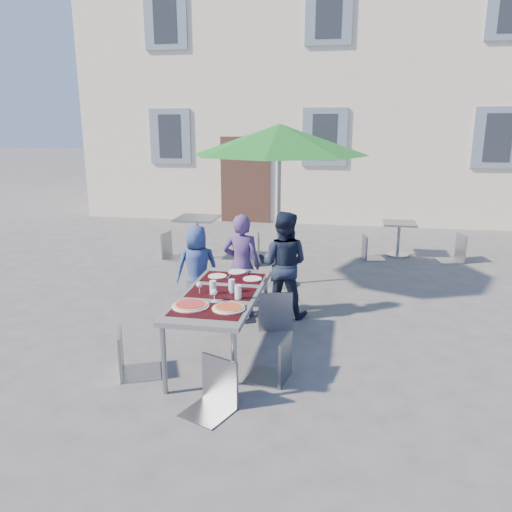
% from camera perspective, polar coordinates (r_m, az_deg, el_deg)
% --- Properties ---
extents(ground, '(90.00, 90.00, 0.00)m').
position_cam_1_polar(ground, '(5.86, 3.01, -10.49)').
color(ground, '#4C4C4F').
rests_on(ground, ground).
extents(building, '(13.60, 8.20, 11.10)m').
position_cam_1_polar(building, '(16.93, 8.97, 22.62)').
color(building, beige).
rests_on(building, ground).
extents(dining_table, '(0.80, 1.85, 0.76)m').
position_cam_1_polar(dining_table, '(5.40, -3.99, -4.73)').
color(dining_table, '#48494D').
rests_on(dining_table, ground).
extents(pizza_near_left, '(0.37, 0.37, 0.03)m').
position_cam_1_polar(pizza_near_left, '(5.00, -7.49, -5.59)').
color(pizza_near_left, white).
rests_on(pizza_near_left, dining_table).
extents(pizza_near_right, '(0.33, 0.33, 0.03)m').
position_cam_1_polar(pizza_near_right, '(4.90, -3.16, -5.90)').
color(pizza_near_right, white).
rests_on(pizza_near_right, dining_table).
extents(glassware, '(0.51, 0.36, 0.15)m').
position_cam_1_polar(glassware, '(5.26, -3.76, -3.75)').
color(glassware, silver).
rests_on(glassware, dining_table).
extents(place_settings, '(0.69, 0.46, 0.01)m').
position_cam_1_polar(place_settings, '(5.94, -2.32, -2.23)').
color(place_settings, white).
rests_on(place_settings, dining_table).
extents(child_0, '(0.69, 0.59, 1.19)m').
position_cam_1_polar(child_0, '(6.89, -6.73, -1.36)').
color(child_0, '#2F4583').
rests_on(child_0, ground).
extents(child_1, '(0.51, 0.34, 1.38)m').
position_cam_1_polar(child_1, '(6.60, -1.64, -1.10)').
color(child_1, '#4E366F').
rests_on(child_1, ground).
extents(child_2, '(0.72, 0.46, 1.42)m').
position_cam_1_polar(child_2, '(6.61, 3.12, -0.95)').
color(child_2, '#171F33').
rests_on(child_2, ground).
extents(chair_0, '(0.57, 0.58, 1.01)m').
position_cam_1_polar(chair_0, '(6.46, -5.78, -2.44)').
color(chair_0, gray).
rests_on(chair_0, ground).
extents(chair_1, '(0.54, 0.55, 0.93)m').
position_cam_1_polar(chair_1, '(6.51, -2.90, -2.75)').
color(chair_1, gray).
rests_on(chair_1, ground).
extents(chair_2, '(0.52, 0.53, 0.95)m').
position_cam_1_polar(chair_2, '(6.21, 2.13, -3.43)').
color(chair_2, '#91959C').
rests_on(chair_2, ground).
extents(chair_3, '(0.53, 0.53, 0.90)m').
position_cam_1_polar(chair_3, '(5.24, -14.34, -7.86)').
color(chair_3, gray).
rests_on(chair_3, ground).
extents(chair_4, '(0.46, 0.45, 0.89)m').
position_cam_1_polar(chair_4, '(4.98, 2.37, -8.68)').
color(chair_4, gray).
rests_on(chair_4, ground).
extents(chair_5, '(0.51, 0.52, 0.89)m').
position_cam_1_polar(chair_5, '(4.51, -4.95, -11.37)').
color(chair_5, gray).
rests_on(chair_5, ground).
extents(patio_umbrella, '(2.68, 2.68, 2.51)m').
position_cam_1_polar(patio_umbrella, '(7.67, 2.73, 13.02)').
color(patio_umbrella, '#B9BAC1').
rests_on(patio_umbrella, ground).
extents(cafe_table_0, '(0.75, 0.75, 0.81)m').
position_cam_1_polar(cafe_table_0, '(9.54, -6.70, 3.06)').
color(cafe_table_0, '#B9BAC1').
rests_on(cafe_table_0, ground).
extents(bg_chair_l_0, '(0.46, 0.46, 0.95)m').
position_cam_1_polar(bg_chair_l_0, '(9.65, -9.72, 2.97)').
color(bg_chair_l_0, gray).
rests_on(bg_chair_l_0, ground).
extents(bg_chair_r_0, '(0.54, 0.54, 1.04)m').
position_cam_1_polar(bg_chair_r_0, '(9.12, -0.38, 2.87)').
color(bg_chair_r_0, gray).
rests_on(bg_chair_r_0, ground).
extents(cafe_table_1, '(0.62, 0.62, 0.67)m').
position_cam_1_polar(cafe_table_1, '(10.10, 16.00, 2.38)').
color(cafe_table_1, '#B9BAC1').
rests_on(cafe_table_1, ground).
extents(bg_chair_l_1, '(0.46, 0.46, 0.88)m').
position_cam_1_polar(bg_chair_l_1, '(9.72, 12.92, 2.62)').
color(bg_chair_l_1, gray).
rests_on(bg_chair_l_1, ground).
extents(bg_chair_r_1, '(0.52, 0.51, 0.98)m').
position_cam_1_polar(bg_chair_r_1, '(10.01, 22.00, 2.65)').
color(bg_chair_r_1, '#8F929A').
rests_on(bg_chair_r_1, ground).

